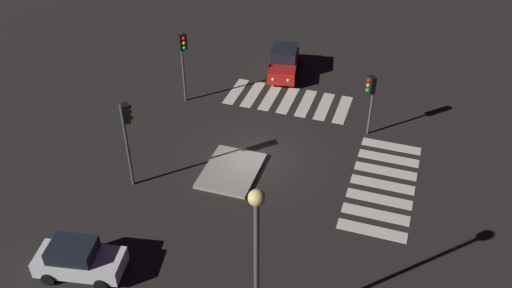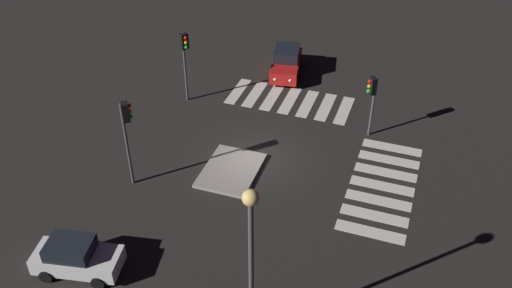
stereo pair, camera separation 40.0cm
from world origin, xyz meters
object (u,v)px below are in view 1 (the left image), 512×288
traffic_light_north (183,51)px  traffic_island (231,171)px  traffic_light_east (371,91)px  car_red (284,62)px  street_lamp (257,243)px  car_white (78,259)px  traffic_light_west (127,125)px

traffic_light_north → traffic_island: bearing=-12.8°
traffic_island → traffic_light_east: size_ratio=0.99×
car_red → street_lamp: (-19.91, -4.69, 4.06)m
street_lamp → car_white: bearing=85.6°
car_red → car_white: 19.58m
traffic_light_east → traffic_light_north: bearing=-39.4°
traffic_island → traffic_light_west: bearing=119.2°
traffic_light_west → traffic_light_north: traffic_light_west is taller
traffic_island → street_lamp: street_lamp is taller
traffic_light_west → street_lamp: street_lamp is taller
traffic_light_east → car_red: bearing=-79.0°
traffic_light_north → street_lamp: street_lamp is taller
traffic_light_north → traffic_light_west: bearing=-48.6°
traffic_light_east → street_lamp: size_ratio=0.52×
traffic_light_north → street_lamp: (-14.64, -9.41, 1.52)m
traffic_island → traffic_light_north: size_ratio=0.82×
traffic_island → traffic_light_east: bearing=-46.9°
car_red → traffic_light_west: (-13.36, 3.90, 2.67)m
traffic_light_west → traffic_light_north: (8.09, 0.81, -0.13)m
traffic_light_west → car_red: bearing=36.9°
car_red → street_lamp: size_ratio=0.60×
traffic_light_west → traffic_island: bearing=-7.6°
car_red → traffic_light_east: bearing=39.7°
car_white → traffic_light_north: (14.03, 1.42, 2.64)m
traffic_light_east → street_lamp: street_lamp is taller
car_red → traffic_light_west: 14.17m
traffic_island → car_white: size_ratio=0.96×
car_red → street_lamp: 20.86m
car_white → street_lamp: street_lamp is taller
car_white → street_lamp: (-0.61, -7.99, 4.16)m
car_white → traffic_light_north: size_ratio=0.85×
car_red → traffic_light_north: size_ratio=0.96×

